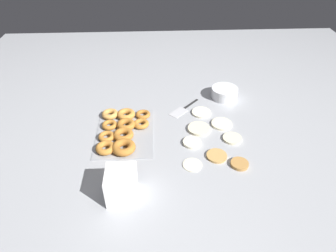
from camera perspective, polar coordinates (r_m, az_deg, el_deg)
ground_plane at (r=1.57m, az=3.65°, el=-1.16°), size 3.00×3.00×0.00m
pancake_0 at (r=1.72m, az=6.37°, el=2.58°), size 0.11×0.11×0.01m
pancake_1 at (r=1.42m, az=13.47°, el=-7.03°), size 0.08×0.08×0.02m
pancake_2 at (r=1.50m, az=4.61°, el=-3.15°), size 0.09×0.09×0.01m
pancake_3 at (r=1.59m, az=5.91°, el=-0.52°), size 0.12×0.12×0.01m
pancake_4 at (r=1.64m, az=10.18°, el=0.40°), size 0.11×0.11×0.01m
pancake_5 at (r=1.56m, az=12.13°, el=-2.32°), size 0.10×0.10×0.01m
pancake_6 at (r=1.44m, az=9.26°, el=-5.62°), size 0.10×0.10×0.01m
pancake_7 at (r=1.39m, az=4.83°, el=-7.31°), size 0.09×0.09×0.01m
donut_tray at (r=1.57m, az=-8.69°, el=-0.83°), size 0.40×0.29×0.04m
batter_bowl at (r=1.87m, az=10.70°, el=6.24°), size 0.16×0.16×0.06m
container_stack at (r=1.23m, az=-8.84°, el=-11.00°), size 0.13×0.12×0.14m
spatula at (r=1.73m, az=2.55°, el=3.01°), size 0.20×0.19×0.01m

